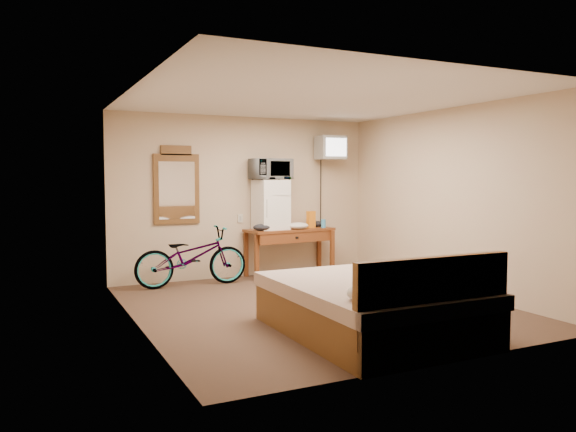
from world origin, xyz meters
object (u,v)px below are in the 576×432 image
object	(u,v)px
mini_fridge	(271,205)
bicycle	(191,257)
microwave	(271,169)
blue_cup	(323,223)
bed	(374,306)
desk	(291,236)
crt_television	(330,148)
wall_mirror	(177,186)

from	to	relation	value
mini_fridge	bicycle	distance (m)	1.52
microwave	blue_cup	xyz separation A→B (m)	(0.87, -0.12, -0.87)
mini_fridge	bed	xyz separation A→B (m)	(-0.41, -3.43, -0.84)
mini_fridge	microwave	bearing A→B (deg)	56.31
microwave	blue_cup	world-z (taller)	microwave
desk	bicycle	xyz separation A→B (m)	(-1.65, -0.14, -0.21)
bicycle	bed	world-z (taller)	bed
desk	crt_television	size ratio (longest dim) A/B	2.55
mini_fridge	bed	world-z (taller)	mini_fridge
bed	microwave	bearing A→B (deg)	83.23
desk	blue_cup	world-z (taller)	blue_cup
microwave	crt_television	world-z (taller)	crt_television
wall_mirror	bed	distance (m)	3.95
crt_television	wall_mirror	distance (m)	2.56
microwave	bicycle	size ratio (longest dim) A/B	0.37
mini_fridge	microwave	xyz separation A→B (m)	(0.00, 0.00, 0.55)
mini_fridge	bed	size ratio (longest dim) A/B	0.36
mini_fridge	bed	distance (m)	3.55
mini_fridge	blue_cup	xyz separation A→B (m)	(0.87, -0.12, -0.32)
microwave	bicycle	xyz separation A→B (m)	(-1.33, -0.20, -1.26)
desk	microwave	distance (m)	1.10
bicycle	wall_mirror	bearing A→B (deg)	13.69
crt_television	wall_mirror	xyz separation A→B (m)	(-2.47, 0.25, -0.61)
microwave	wall_mirror	size ratio (longest dim) A/B	0.51
wall_mirror	crt_television	bearing A→B (deg)	-5.78
mini_fridge	microwave	size ratio (longest dim) A/B	1.30
desk	blue_cup	distance (m)	0.59
blue_cup	desk	bearing A→B (deg)	173.97
bed	blue_cup	bearing A→B (deg)	68.83
blue_cup	crt_television	size ratio (longest dim) A/B	0.24
desk	wall_mirror	world-z (taller)	wall_mirror
mini_fridge	blue_cup	world-z (taller)	mini_fridge
wall_mirror	bed	xyz separation A→B (m)	(1.02, -3.64, -1.14)
blue_cup	mini_fridge	bearing A→B (deg)	172.25
bicycle	bed	size ratio (longest dim) A/B	0.75
desk	microwave	bearing A→B (deg)	169.22
bed	bicycle	bearing A→B (deg)	106.03
desk	bed	bearing A→B (deg)	-102.12
bicycle	desk	bearing A→B (deg)	-83.97
crt_television	bicycle	size ratio (longest dim) A/B	0.35
wall_mirror	mini_fridge	bearing A→B (deg)	-8.53
desk	bicycle	world-z (taller)	bicycle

